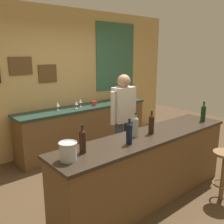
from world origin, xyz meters
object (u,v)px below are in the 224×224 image
Objects in this scene: ice_bucket at (68,151)px; wine_glass_a at (58,105)px; wine_bottle_a at (83,140)px; wine_bottle_c at (136,126)px; bar_stool at (224,167)px; wine_bottle_d at (151,124)px; wine_bottle_b at (129,133)px; coffee_mug at (94,103)px; wine_glass_c at (80,101)px; wine_bottle_e at (203,112)px; bartender at (123,117)px; wine_glass_b at (76,103)px.

ice_bucket is 2.31m from wine_glass_a.
wine_bottle_a and wine_bottle_c have the same top height.
bar_stool is 2.22× the size of wine_bottle_d.
bar_stool is 2.22× the size of wine_bottle_a.
wine_bottle_b is 0.29m from wine_bottle_c.
coffee_mug is (-0.21, 2.64, 0.49)m from bar_stool.
bar_stool is 1.99m from wine_bottle_a.
wine_glass_a is (-0.98, 2.73, 0.55)m from bar_stool.
wine_bottle_c is 1.97× the size of wine_glass_c.
ice_bucket reaches higher than bar_stool.
wine_bottle_b is 1.97× the size of wine_glass_a.
wine_glass_c is (0.50, 0.01, 0.00)m from wine_glass_a.
bar_stool is 2.22× the size of wine_bottle_c.
wine_bottle_d is at bearing 174.32° from wine_bottle_e.
bartender is at bearing -88.99° from wine_glass_c.
wine_bottle_d reaches higher than bar_stool.
bartender is 1.25m from wine_glass_c.
bartender is 1.17m from coffee_mug.
wine_bottle_e is at bearing -49.24° from bartender.
wine_bottle_a is 1.97× the size of wine_glass_b.
coffee_mug is (0.44, 0.02, -0.06)m from wine_glass_b.
wine_glass_a is at bearing -178.53° from wine_glass_c.
bartender reaches higher than wine_bottle_b.
wine_glass_b is (-0.19, 1.12, 0.07)m from bartender.
wine_bottle_c reaches higher than bar_stool.
wine_bottle_c is at bearing 30.10° from wine_bottle_b.
bar_stool is at bearing -18.13° from ice_bucket.
wine_bottle_a reaches higher than wine_glass_b.
coffee_mug is (1.00, 2.06, -0.11)m from wine_bottle_b.
wine_bottle_a is (-1.30, -0.78, 0.12)m from bartender.
wine_glass_c is at bearing 1.47° from wine_glass_a.
bar_stool is at bearing -73.15° from bartender.
wine_bottle_d is 2.07m from wine_glass_a.
wine_bottle_a is 1.97× the size of wine_glass_c.
wine_glass_a and wine_glass_c have the same top height.
wine_bottle_a and wine_bottle_b have the same top height.
wine_bottle_a is 0.80m from wine_bottle_c.
wine_bottle_b is 2.28m from wine_glass_c.
wine_bottle_d is 1.63× the size of ice_bucket.
wine_bottle_b is 1.56m from wine_bottle_e.
wine_bottle_b and wine_bottle_e have the same top height.
bar_stool is (0.45, -1.50, -0.48)m from bartender.
wine_glass_c is (0.48, 2.01, -0.05)m from wine_bottle_c.
wine_bottle_c is 2.00m from wine_glass_a.
wine_glass_a is at bearing 64.47° from ice_bucket.
wine_glass_a is at bearing 109.74° from bar_stool.
wine_bottle_d is (0.48, 0.09, 0.00)m from wine_bottle_b.
wine_glass_a is (-0.53, 1.23, 0.07)m from bartender.
bar_stool is at bearing -76.21° from wine_glass_b.
wine_bottle_c is (0.80, 0.01, 0.00)m from wine_bottle_a.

